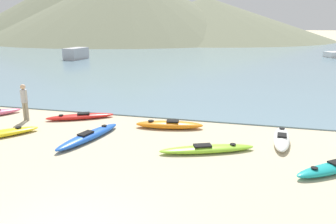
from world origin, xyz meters
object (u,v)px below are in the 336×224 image
person_near_waterline (24,100)px  moored_boat_0 (76,53)px  kayak_on_sand_4 (89,136)px  kayak_on_sand_7 (169,125)px  kayak_on_sand_6 (333,168)px  kayak_on_sand_8 (282,138)px  kayak_on_sand_1 (80,116)px  kayak_on_sand_2 (207,149)px

person_near_waterline → moored_boat_0: person_near_waterline is taller
kayak_on_sand_4 → kayak_on_sand_7: 3.48m
person_near_waterline → kayak_on_sand_6: bearing=-10.6°
kayak_on_sand_8 → person_near_waterline: bearing=179.5°
kayak_on_sand_1 → kayak_on_sand_6: kayak_on_sand_6 is taller
kayak_on_sand_4 → kayak_on_sand_7: kayak_on_sand_7 is taller
kayak_on_sand_1 → kayak_on_sand_2: 6.94m
kayak_on_sand_8 → person_near_waterline: size_ratio=1.61×
moored_boat_0 → kayak_on_sand_4: bearing=-59.5°
kayak_on_sand_6 → kayak_on_sand_7: 6.63m
kayak_on_sand_1 → kayak_on_sand_8: 9.11m
kayak_on_sand_7 → person_near_waterline: (-6.78, -0.56, 0.83)m
kayak_on_sand_2 → person_near_waterline: (-8.75, 1.76, 0.87)m
kayak_on_sand_2 → kayak_on_sand_6: kayak_on_sand_6 is taller
moored_boat_0 → kayak_on_sand_2: bearing=-52.5°
kayak_on_sand_2 → moored_boat_0: bearing=127.5°
kayak_on_sand_6 → person_near_waterline: 12.97m
kayak_on_sand_1 → moored_boat_0: moored_boat_0 is taller
kayak_on_sand_7 → moored_boat_0: size_ratio=0.90×
kayak_on_sand_8 → person_near_waterline: (-11.38, 0.09, 0.82)m
person_near_waterline → moored_boat_0: 26.35m
kayak_on_sand_8 → person_near_waterline: person_near_waterline is taller
kayak_on_sand_2 → kayak_on_sand_7: kayak_on_sand_7 is taller
kayak_on_sand_8 → moored_boat_0: bearing=132.9°
kayak_on_sand_1 → kayak_on_sand_6: size_ratio=1.15×
kayak_on_sand_1 → kayak_on_sand_8: kayak_on_sand_8 is taller
kayak_on_sand_7 → moored_boat_0: (-17.75, 23.40, 0.58)m
kayak_on_sand_6 → kayak_on_sand_8: kayak_on_sand_8 is taller
kayak_on_sand_4 → kayak_on_sand_6: kayak_on_sand_4 is taller
kayak_on_sand_6 → moored_boat_0: (-23.69, 26.35, 0.60)m
kayak_on_sand_1 → person_near_waterline: (-2.32, -0.85, 0.87)m
moored_boat_0 → kayak_on_sand_1: bearing=-60.1°
kayak_on_sand_2 → kayak_on_sand_8: size_ratio=1.22×
kayak_on_sand_1 → kayak_on_sand_2: kayak_on_sand_1 is taller
kayak_on_sand_2 → kayak_on_sand_6: (3.98, -0.63, 0.02)m
kayak_on_sand_2 → moored_boat_0: moored_boat_0 is taller
kayak_on_sand_2 → moored_boat_0: 32.41m
kayak_on_sand_4 → person_near_waterline: size_ratio=2.05×
kayak_on_sand_6 → kayak_on_sand_8: size_ratio=0.95×
kayak_on_sand_1 → kayak_on_sand_8: size_ratio=1.09×
kayak_on_sand_4 → moored_boat_0: 29.68m
kayak_on_sand_8 → kayak_on_sand_7: bearing=172.0°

